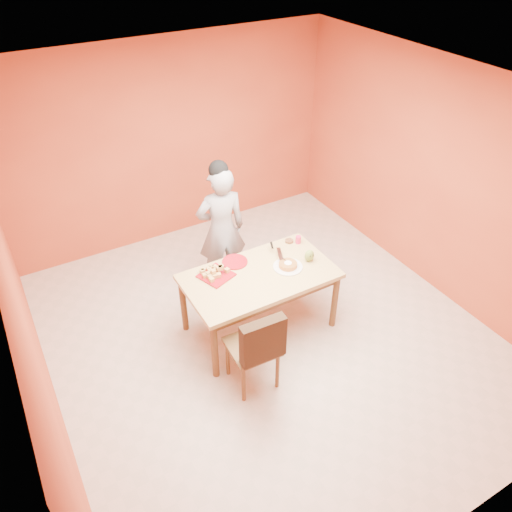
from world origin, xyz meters
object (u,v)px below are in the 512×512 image
pastry_platter (216,275)px  magenta_glass (298,240)px  dining_chair (253,346)px  sponge_cake (288,265)px  dining_table (260,281)px  person (221,230)px  checker_tin (289,241)px  red_dinner_plate (235,262)px  egg_ornament (309,256)px

pastry_platter → magenta_glass: 1.09m
dining_chair → pastry_platter: (0.04, 0.86, 0.25)m
pastry_platter → sponge_cake: 0.78m
dining_table → magenta_glass: magenta_glass is taller
person → checker_tin: size_ratio=17.32×
pastry_platter → red_dinner_plate: size_ratio=1.10×
dining_table → dining_chair: dining_chair is taller
dining_chair → magenta_glass: size_ratio=11.19×
person → sponge_cake: 1.01m
person → magenta_glass: (0.67, -0.62, -0.00)m
dining_table → pastry_platter: pastry_platter is taller
dining_table → pastry_platter: 0.47m
sponge_cake → egg_ornament: (0.26, -0.02, 0.04)m
dining_table → person: (0.01, 0.91, 0.14)m
checker_tin → egg_ornament: bearing=-91.1°
person → egg_ornament: bearing=131.0°
sponge_cake → egg_ornament: 0.27m
dining_table → egg_ornament: size_ratio=11.50×
person → pastry_platter: person is taller
dining_table → person: person is taller
dining_table → sponge_cake: size_ratio=8.11×
dining_chair → egg_ornament: bearing=32.5°
dining_table → checker_tin: checker_tin is taller
pastry_platter → dining_table: bearing=-26.4°
pastry_platter → checker_tin: size_ratio=3.30×
magenta_glass → checker_tin: bearing=140.9°
dining_table → magenta_glass: size_ratio=17.93×
red_dinner_plate → checker_tin: checker_tin is taller
pastry_platter → person: bearing=59.4°
egg_ornament → red_dinner_plate: bearing=175.6°
dining_chair → checker_tin: size_ratio=10.73×
red_dinner_plate → egg_ornament: size_ratio=2.01×
dining_chair → egg_ornament: (1.04, 0.59, 0.31)m
red_dinner_plate → pastry_platter: bearing=-158.1°
person → pastry_platter: 0.82m
dining_chair → pastry_platter: bearing=90.2°
pastry_platter → red_dinner_plate: (0.28, 0.11, -0.00)m
dining_chair → dining_table: bearing=58.3°
person → magenta_glass: 0.92m
pastry_platter → checker_tin: bearing=8.3°
dining_chair → checker_tin: bearing=46.6°
dining_table → dining_chair: 0.81m
red_dinner_plate → sponge_cake: size_ratio=1.42×
red_dinner_plate → magenta_glass: (0.81, -0.03, 0.04)m
red_dinner_plate → sponge_cake: bearing=-38.5°
red_dinner_plate → sponge_cake: sponge_cake is taller
dining_table → sponge_cake: bearing=-7.6°
sponge_cake → egg_ornament: size_ratio=1.42×
magenta_glass → checker_tin: 0.11m
person → red_dinner_plate: size_ratio=5.77×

